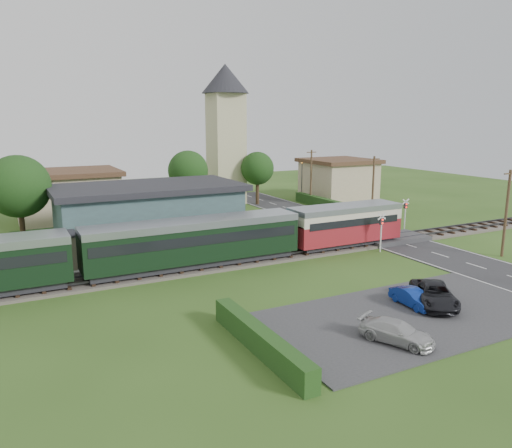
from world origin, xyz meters
name	(u,v)px	position (x,y,z in m)	size (l,w,h in m)	color
ground	(313,260)	(0.00, 0.00, 0.00)	(120.00, 120.00, 0.00)	#2D4C19
railway_track	(300,253)	(0.00, 2.00, 0.11)	(76.00, 3.20, 0.49)	#4C443D
road	(409,245)	(10.00, 0.00, 0.03)	(6.00, 70.00, 0.05)	#28282B
car_park	(410,316)	(-1.50, -12.00, 0.04)	(17.00, 9.00, 0.08)	#333335
crossing_deck	(393,238)	(10.00, 2.00, 0.23)	(6.20, 3.40, 0.45)	#333335
platform	(170,257)	(-10.00, 5.20, 0.23)	(30.00, 3.00, 0.45)	gray
equipment_hut	(60,251)	(-18.00, 5.20, 1.75)	(2.30, 2.30, 2.55)	#BDB58A
station_building	(149,214)	(-10.00, 10.99, 2.69)	(16.00, 9.00, 5.30)	#446768
train	(151,246)	(-12.28, 2.00, 2.18)	(43.20, 2.90, 3.40)	#232328
church_tower	(226,124)	(5.00, 28.00, 10.23)	(6.00, 6.00, 17.60)	#BDB58A
house_west	(68,195)	(-15.00, 25.00, 2.79)	(10.80, 8.80, 5.50)	tan
house_east	(338,179)	(20.00, 24.00, 2.80)	(8.80, 8.80, 5.50)	tan
hedge_carpark	(260,340)	(-11.00, -12.00, 0.60)	(0.80, 9.00, 1.20)	#193814
hedge_roadside	(338,207)	(14.20, 16.00, 0.60)	(0.80, 18.00, 1.20)	#193814
hedge_station	(137,227)	(-10.00, 15.50, 0.65)	(22.00, 0.80, 1.30)	#193814
tree_a	(18,187)	(-20.00, 14.00, 5.38)	(5.20, 5.20, 8.00)	#332316
tree_b	(188,171)	(-2.00, 23.00, 5.02)	(4.60, 4.60, 7.34)	#332316
tree_c	(257,169)	(8.00, 25.00, 4.65)	(4.20, 4.20, 6.78)	#332316
utility_pole_b	(506,212)	(14.20, -6.00, 3.63)	(1.40, 0.22, 7.00)	#473321
utility_pole_c	(373,188)	(14.20, 10.00, 3.63)	(1.40, 0.22, 7.00)	#473321
utility_pole_d	(311,176)	(14.20, 22.00, 3.63)	(1.40, 0.22, 7.00)	#473321
crossing_signal_near	(381,227)	(6.40, -0.41, 2.14)	(0.84, 0.28, 3.28)	silver
crossing_signal_far	(405,210)	(13.60, 4.39, 2.14)	(0.84, 0.28, 3.28)	silver
streetlamp_east	(302,176)	(16.00, 27.00, 3.04)	(0.30, 0.30, 5.15)	#3F3F47
car_on_road	(315,214)	(9.22, 13.48, 0.64)	(1.40, 3.47, 1.18)	navy
car_park_blue	(413,298)	(-0.35, -11.01, 0.59)	(1.09, 3.13, 1.03)	navy
car_park_silver	(397,332)	(-4.60, -14.26, 0.62)	(1.52, 3.75, 1.09)	#BABABA
car_park_dark	(434,294)	(0.92, -11.42, 0.72)	(2.13, 4.62, 1.28)	black
pedestrian_near	(268,232)	(-1.26, 5.05, 1.34)	(0.65, 0.43, 1.79)	gray
pedestrian_far	(110,252)	(-14.52, 5.42, 1.19)	(0.71, 0.56, 1.47)	gray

